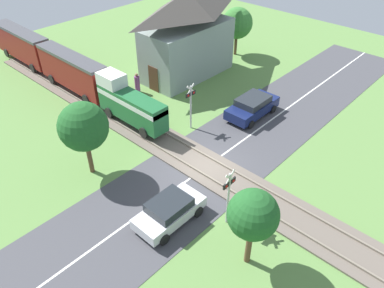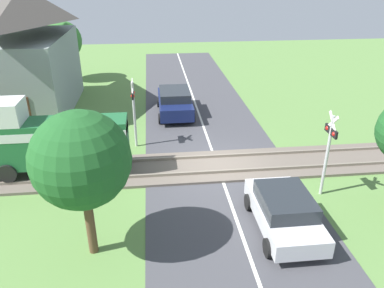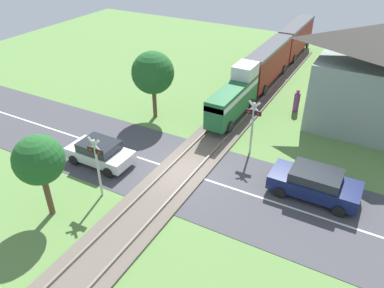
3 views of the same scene
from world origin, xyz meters
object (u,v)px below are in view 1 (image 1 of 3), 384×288
Objects in this scene: train at (65,67)px; pedestrian_by_station at (137,84)px; crossing_signal_west_approach at (229,191)px; car_near_crossing at (169,210)px; car_far_side at (252,106)px; crossing_signal_east_approach at (191,101)px; station_building at (187,36)px.

pedestrian_by_station is at bearing -53.59° from train.
train is 6.51× the size of crossing_signal_west_approach.
car_far_side is at bearing 14.29° from car_near_crossing.
station_building reaches higher than crossing_signal_east_approach.
pedestrian_by_station is (0.88, 6.72, -1.40)m from crossing_signal_east_approach.
pedestrian_by_station is at bearing 66.76° from crossing_signal_west_approach.
car_near_crossing is 8.84m from crossing_signal_east_approach.
pedestrian_by_station is (-3.35, 8.94, -0.04)m from car_far_side.
train is 17.14m from car_near_crossing.
car_far_side is 4.97m from crossing_signal_east_approach.
crossing_signal_east_approach is 8.51m from station_building.
train is 6.51× the size of crossing_signal_east_approach.
train is 5.80× the size of car_near_crossing.
car_near_crossing is 14.24m from pedestrian_by_station.
car_far_side is at bearing -69.44° from pedestrian_by_station.
crossing_signal_west_approach and crossing_signal_east_approach have the same top height.
train is 10.26m from station_building.
crossing_signal_west_approach is 17.33m from station_building.
train is 11.69m from crossing_signal_east_approach.
pedestrian_by_station reaches higher than car_near_crossing.
crossing_signal_west_approach is at bearing -97.83° from train.
crossing_signal_east_approach is 6.92m from pedestrian_by_station.
pedestrian_by_station is at bearing 171.11° from station_building.
car_near_crossing is at bearing -165.71° from car_far_side.
car_far_side is 0.51× the size of station_building.
car_far_side is at bearing 28.52° from crossing_signal_west_approach.
crossing_signal_west_approach is at bearing -113.24° from pedestrian_by_station.
station_building reaches higher than train.
crossing_signal_east_approach is at bearing -97.45° from pedestrian_by_station.
pedestrian_by_station is (-5.07, 0.79, -2.75)m from station_building.
train is at bearing 126.41° from pedestrian_by_station.
car_far_side is 8.75m from station_building.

